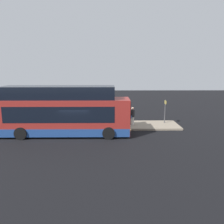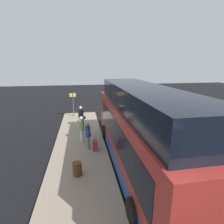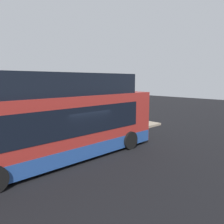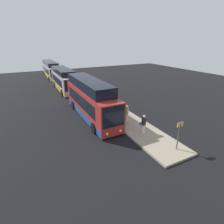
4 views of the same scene
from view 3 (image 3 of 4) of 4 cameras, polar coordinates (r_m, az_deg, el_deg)
name	(u,v)px [view 3 (image 3 of 4)]	position (r m, az deg, el deg)	size (l,w,h in m)	color
ground	(81,157)	(11.92, -8.18, -11.45)	(80.00, 80.00, 0.00)	black
platform	(50,142)	(14.55, -15.84, -7.62)	(20.00, 3.34, 0.18)	gray
bus_lead	(58,123)	(11.04, -13.85, -2.69)	(11.45, 2.75, 4.37)	maroon
passenger_boarding	(71,125)	(14.46, -10.78, -3.33)	(0.57, 0.44, 1.71)	gray
passenger_waiting	(111,116)	(17.24, -0.20, -1.16)	(0.68, 0.68, 1.82)	silver
passenger_with_bags	(81,121)	(15.35, -8.15, -2.36)	(0.50, 0.50, 1.81)	silver
suitcase	(71,136)	(14.11, -10.74, -6.24)	(0.43, 0.28, 0.86)	maroon
sign_post	(133,106)	(20.21, 5.45, 1.69)	(0.10, 0.62, 2.44)	#4C4C51
trash_bin	(26,140)	(13.93, -21.61, -6.83)	(0.44, 0.44, 0.65)	#593319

